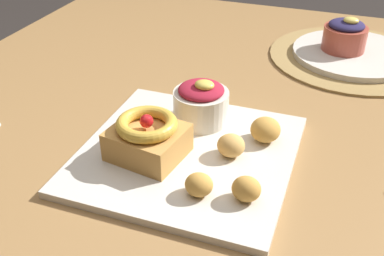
# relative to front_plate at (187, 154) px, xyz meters

# --- Properties ---
(dining_table) EXTENTS (1.20, 1.05, 0.73)m
(dining_table) POSITION_rel_front_plate_xyz_m (0.03, 0.22, -0.10)
(dining_table) COLOR olive
(dining_table) RESTS_ON ground_plane
(woven_placemat) EXTENTS (0.35, 0.35, 0.00)m
(woven_placemat) POSITION_rel_front_plate_xyz_m (0.21, 0.45, -0.00)
(woven_placemat) COLOR #997A47
(woven_placemat) RESTS_ON dining_table
(front_plate) EXTENTS (0.31, 0.31, 0.01)m
(front_plate) POSITION_rel_front_plate_xyz_m (0.00, 0.00, 0.00)
(front_plate) COLOR silver
(front_plate) RESTS_ON dining_table
(cake_slice) EXTENTS (0.11, 0.10, 0.07)m
(cake_slice) POSITION_rel_front_plate_xyz_m (-0.05, -0.03, 0.04)
(cake_slice) COLOR #C68E47
(cake_slice) RESTS_ON front_plate
(berry_ramekin) EXTENTS (0.09, 0.09, 0.08)m
(berry_ramekin) POSITION_rel_front_plate_xyz_m (-0.01, 0.09, 0.04)
(berry_ramekin) COLOR silver
(berry_ramekin) RESTS_ON front_plate
(fritter_front) EXTENTS (0.04, 0.03, 0.03)m
(fritter_front) POSITION_rel_front_plate_xyz_m (0.11, -0.07, 0.02)
(fritter_front) COLOR gold
(fritter_front) RESTS_ON front_plate
(fritter_middle) EXTENTS (0.04, 0.04, 0.03)m
(fritter_middle) POSITION_rel_front_plate_xyz_m (0.06, 0.01, 0.02)
(fritter_middle) COLOR tan
(fritter_middle) RESTS_ON front_plate
(fritter_back) EXTENTS (0.05, 0.05, 0.04)m
(fritter_back) POSITION_rel_front_plate_xyz_m (0.10, 0.07, 0.02)
(fritter_back) COLOR gold
(fritter_back) RESTS_ON front_plate
(fritter_extra) EXTENTS (0.04, 0.03, 0.03)m
(fritter_extra) POSITION_rel_front_plate_xyz_m (0.05, -0.09, 0.02)
(fritter_extra) COLOR gold
(fritter_extra) RESTS_ON front_plate
(back_plate) EXTENTS (0.26, 0.26, 0.01)m
(back_plate) POSITION_rel_front_plate_xyz_m (0.21, 0.45, 0.01)
(back_plate) COLOR silver
(back_plate) RESTS_ON woven_placemat
(back_ramekin) EXTENTS (0.09, 0.09, 0.07)m
(back_ramekin) POSITION_rel_front_plate_xyz_m (0.19, 0.45, 0.04)
(back_ramekin) COLOR #B24C3D
(back_ramekin) RESTS_ON back_plate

